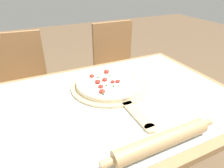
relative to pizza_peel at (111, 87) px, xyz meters
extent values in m
cube|color=#A87F51|center=(-0.03, -0.10, -0.03)|extent=(1.20, 0.85, 0.03)
cylinder|color=#A87F51|center=(-0.57, 0.27, -0.39)|extent=(0.06, 0.06, 0.71)
cylinder|color=#A87F51|center=(0.52, 0.27, -0.39)|extent=(0.06, 0.06, 0.71)
cube|color=silver|center=(-0.03, -0.10, -0.01)|extent=(1.12, 0.77, 0.00)
cylinder|color=#D6B784|center=(0.00, 0.02, 0.00)|extent=(0.41, 0.41, 0.01)
cube|color=#D6B784|center=(0.00, -0.26, 0.00)|extent=(0.04, 0.19, 0.01)
cylinder|color=#D6B784|center=(0.00, -0.35, 0.00)|extent=(0.05, 0.05, 0.01)
cylinder|color=beige|center=(0.00, 0.02, 0.01)|extent=(0.35, 0.35, 0.02)
torus|color=beige|center=(0.00, 0.02, 0.02)|extent=(0.35, 0.35, 0.02)
cylinder|color=white|center=(0.00, 0.02, 0.02)|extent=(0.31, 0.31, 0.00)
ellipsoid|color=red|center=(0.04, -0.01, 0.03)|extent=(0.02, 0.02, 0.01)
ellipsoid|color=red|center=(-0.06, 0.11, 0.03)|extent=(0.03, 0.03, 0.01)
ellipsoid|color=red|center=(-0.06, 0.03, 0.03)|extent=(0.03, 0.03, 0.02)
ellipsoid|color=red|center=(-0.08, -0.07, 0.03)|extent=(0.03, 0.03, 0.01)
ellipsoid|color=red|center=(-0.02, 0.04, 0.03)|extent=(0.03, 0.03, 0.01)
ellipsoid|color=red|center=(0.03, 0.12, 0.03)|extent=(0.03, 0.03, 0.02)
ellipsoid|color=red|center=(0.01, 0.00, 0.03)|extent=(0.02, 0.02, 0.01)
ellipsoid|color=red|center=(-0.07, -0.02, 0.03)|extent=(0.03, 0.03, 0.01)
cube|color=#387533|center=(-0.08, -0.09, 0.03)|extent=(0.01, 0.01, 0.01)
cube|color=#387533|center=(-0.01, -0.04, 0.03)|extent=(0.01, 0.01, 0.01)
cube|color=#387533|center=(-0.04, 0.08, 0.03)|extent=(0.01, 0.01, 0.01)
cube|color=#387533|center=(0.06, 0.01, 0.03)|extent=(0.01, 0.01, 0.01)
cube|color=#387533|center=(-0.01, 0.05, 0.03)|extent=(0.00, 0.01, 0.01)
cube|color=#387533|center=(0.02, -0.05, 0.03)|extent=(0.01, 0.01, 0.01)
cube|color=#387533|center=(0.03, 0.07, 0.03)|extent=(0.01, 0.01, 0.01)
cube|color=#387533|center=(-0.04, -0.02, 0.03)|extent=(0.01, 0.00, 0.01)
cylinder|color=tan|center=(-0.02, -0.44, 0.02)|extent=(0.37, 0.06, 0.06)
cylinder|color=tan|center=(-0.22, -0.44, 0.02)|extent=(0.05, 0.03, 0.03)
cylinder|color=tan|center=(0.19, -0.44, 0.02)|extent=(0.05, 0.03, 0.03)
cube|color=#A37547|center=(-0.43, 0.62, -0.30)|extent=(0.44, 0.44, 0.02)
cube|color=#A37547|center=(-0.41, 0.80, -0.07)|extent=(0.38, 0.07, 0.44)
cylinder|color=#A37547|center=(-0.61, 0.48, -0.53)|extent=(0.04, 0.04, 0.43)
cylinder|color=#A37547|center=(-0.29, 0.45, -0.53)|extent=(0.04, 0.04, 0.43)
cylinder|color=#A37547|center=(-0.58, 0.80, -0.53)|extent=(0.04, 0.04, 0.43)
cylinder|color=#A37547|center=(-0.26, 0.77, -0.53)|extent=(0.04, 0.04, 0.43)
cube|color=#A37547|center=(0.39, 0.62, -0.30)|extent=(0.41, 0.41, 0.02)
cube|color=#A37547|center=(0.40, 0.80, -0.07)|extent=(0.38, 0.04, 0.44)
cylinder|color=#A37547|center=(0.23, 0.47, -0.53)|extent=(0.04, 0.04, 0.43)
cylinder|color=#A37547|center=(0.55, 0.46, -0.53)|extent=(0.04, 0.04, 0.43)
cylinder|color=#A37547|center=(0.24, 0.79, -0.53)|extent=(0.04, 0.04, 0.43)
cylinder|color=#A37547|center=(0.56, 0.78, -0.53)|extent=(0.04, 0.04, 0.43)
camera|label=1|loc=(-0.39, -0.81, 0.52)|focal=32.00mm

